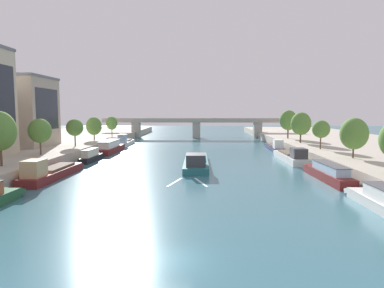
% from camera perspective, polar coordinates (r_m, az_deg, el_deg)
% --- Properties ---
extents(ground_plane, '(400.00, 400.00, 0.00)m').
position_cam_1_polar(ground_plane, '(23.85, -3.41, -18.94)').
color(ground_plane, '#386B7A').
extents(quay_left, '(36.00, 170.00, 2.20)m').
position_cam_1_polar(quay_left, '(87.92, -27.04, -0.70)').
color(quay_left, '#B7AD9E').
rests_on(quay_left, ground).
extents(quay_right, '(36.00, 170.00, 2.20)m').
position_cam_1_polar(quay_right, '(86.08, 28.09, -0.88)').
color(quay_right, '#B7AD9E').
rests_on(quay_right, ground).
extents(barge_midriver, '(4.43, 21.20, 3.00)m').
position_cam_1_polar(barge_midriver, '(60.10, 0.70, -2.96)').
color(barge_midriver, '#23666B').
rests_on(barge_midriver, ground).
extents(wake_behind_barge, '(5.60, 5.91, 0.03)m').
position_cam_1_polar(wake_behind_barge, '(46.96, -0.71, -6.51)').
color(wake_behind_barge, '#AAD6E0').
rests_on(wake_behind_barge, ground).
extents(moored_boat_left_second, '(3.57, 15.97, 3.44)m').
position_cam_1_polar(moored_boat_left_second, '(53.20, -22.95, -4.43)').
color(moored_boat_left_second, maroon).
rests_on(moored_boat_left_second, ground).
extents(moored_boat_left_near, '(2.01, 10.44, 2.48)m').
position_cam_1_polar(moored_boat_left_near, '(69.00, -16.78, -1.97)').
color(moored_boat_left_near, black).
rests_on(moored_boat_left_near, ground).
extents(moored_boat_left_gap_after, '(3.41, 16.14, 2.91)m').
position_cam_1_polar(moored_boat_left_gap_after, '(82.57, -13.76, -0.54)').
color(moored_boat_left_gap_after, maroon).
rests_on(moored_boat_left_gap_after, ground).
extents(moored_boat_left_upstream, '(2.98, 13.69, 3.40)m').
position_cam_1_polar(moored_boat_left_upstream, '(98.77, -11.28, 0.38)').
color(moored_boat_left_upstream, silver).
rests_on(moored_boat_left_upstream, ground).
extents(moored_boat_right_gap_after, '(2.76, 14.51, 2.53)m').
position_cam_1_polar(moored_boat_right_gap_after, '(51.84, 22.11, -4.59)').
color(moored_boat_right_gap_after, maroon).
rests_on(moored_boat_right_gap_after, ground).
extents(moored_boat_right_second, '(3.47, 16.43, 3.09)m').
position_cam_1_polar(moored_boat_right_second, '(69.02, 16.55, -2.03)').
color(moored_boat_right_second, silver).
rests_on(moored_boat_right_second, ground).
extents(moored_boat_right_midway, '(3.30, 16.18, 3.09)m').
position_cam_1_polar(moored_boat_right_midway, '(87.08, 13.87, -0.44)').
color(moored_boat_right_midway, '#1E284C').
rests_on(moored_boat_right_midway, ground).
extents(tree_left_by_lamp, '(4.40, 4.40, 7.69)m').
position_cam_1_polar(tree_left_by_lamp, '(53.67, -29.89, 1.92)').
color(tree_left_by_lamp, brown).
rests_on(tree_left_by_lamp, quay_left).
extents(tree_left_midway, '(3.92, 3.92, 6.37)m').
position_cam_1_polar(tree_left_midway, '(64.25, -24.45, 2.05)').
color(tree_left_midway, brown).
rests_on(tree_left_midway, quay_left).
extents(tree_left_third, '(3.63, 3.63, 5.94)m').
position_cam_1_polar(tree_left_third, '(77.29, -19.31, 2.66)').
color(tree_left_third, brown).
rests_on(tree_left_third, quay_left).
extents(tree_left_end_of_row, '(4.02, 4.02, 6.09)m').
position_cam_1_polar(tree_left_end_of_row, '(91.85, -16.33, 2.94)').
color(tree_left_end_of_row, brown).
rests_on(tree_left_end_of_row, quay_left).
extents(tree_left_second, '(3.42, 3.42, 5.98)m').
position_cam_1_polar(tree_left_second, '(104.62, -13.48, 3.47)').
color(tree_left_second, brown).
rests_on(tree_left_second, quay_left).
extents(tree_right_end_of_row, '(4.41, 4.41, 6.58)m').
position_cam_1_polar(tree_right_end_of_row, '(60.54, 25.83, 1.58)').
color(tree_right_end_of_row, brown).
rests_on(tree_right_end_of_row, quay_right).
extents(tree_right_past_mid, '(3.50, 3.50, 5.81)m').
position_cam_1_polar(tree_right_past_mid, '(72.23, 21.08, 2.37)').
color(tree_right_past_mid, brown).
rests_on(tree_right_past_mid, quay_right).
extents(tree_right_by_lamp, '(4.78, 4.78, 7.35)m').
position_cam_1_polar(tree_right_by_lamp, '(85.05, 18.03, 3.30)').
color(tree_right_by_lamp, brown).
rests_on(tree_right_by_lamp, quay_right).
extents(tree_right_nearest, '(4.78, 4.78, 7.87)m').
position_cam_1_polar(tree_right_nearest, '(97.58, 16.05, 3.89)').
color(tree_right_nearest, brown).
rests_on(tree_right_nearest, quay_right).
extents(building_left_tall, '(11.29, 13.35, 15.16)m').
position_cam_1_polar(building_left_tall, '(81.79, -26.82, 4.98)').
color(building_left_tall, '#A89989').
rests_on(building_left_tall, quay_left).
extents(bridge_far, '(68.52, 4.40, 7.18)m').
position_cam_1_polar(bridge_far, '(122.84, 0.77, 3.23)').
color(bridge_far, '#9E998E').
rests_on(bridge_far, ground).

